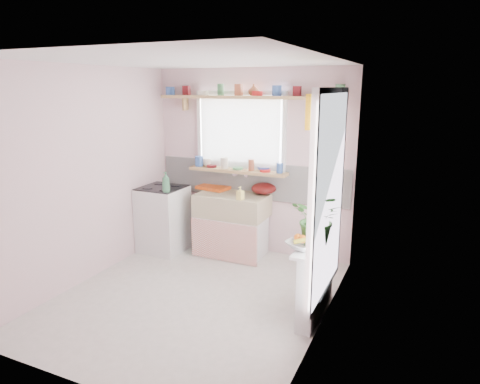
% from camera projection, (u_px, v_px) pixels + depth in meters
% --- Properties ---
extents(room, '(3.20, 3.20, 3.20)m').
position_uv_depth(room, '(280.00, 166.00, 4.88)').
color(room, silver).
rests_on(room, ground).
extents(sink_unit, '(0.95, 0.65, 1.11)m').
position_uv_depth(sink_unit, '(232.00, 224.00, 5.82)').
color(sink_unit, white).
rests_on(sink_unit, ground).
extents(cooker, '(0.58, 0.58, 0.93)m').
position_uv_depth(cooker, '(163.00, 219.00, 5.97)').
color(cooker, white).
rests_on(cooker, ground).
extents(radiator_ledge, '(0.22, 0.95, 0.78)m').
position_uv_depth(radiator_ledge, '(316.00, 277.00, 4.28)').
color(radiator_ledge, white).
rests_on(radiator_ledge, ground).
extents(windowsill, '(1.40, 0.22, 0.04)m').
position_uv_depth(windowsill, '(238.00, 171.00, 5.81)').
color(windowsill, tan).
rests_on(windowsill, room).
extents(pine_shelf, '(2.52, 0.24, 0.04)m').
position_uv_depth(pine_shelf, '(248.00, 97.00, 5.51)').
color(pine_shelf, tan).
rests_on(pine_shelf, room).
extents(shelf_crockery, '(2.47, 0.11, 0.12)m').
position_uv_depth(shelf_crockery, '(246.00, 91.00, 5.50)').
color(shelf_crockery, '#3359A5').
rests_on(shelf_crockery, pine_shelf).
extents(sill_crockery, '(1.35, 0.11, 0.12)m').
position_uv_depth(sill_crockery, '(237.00, 165.00, 5.80)').
color(sill_crockery, '#3359A5').
rests_on(sill_crockery, windowsill).
extents(dish_tray, '(0.48, 0.39, 0.04)m').
position_uv_depth(dish_tray, '(214.00, 187.00, 6.04)').
color(dish_tray, '#D74D13').
rests_on(dish_tray, sink_unit).
extents(colander, '(0.34, 0.34, 0.15)m').
position_uv_depth(colander, '(264.00, 188.00, 5.73)').
color(colander, '#520E0E').
rests_on(colander, sink_unit).
extents(jade_plant, '(0.50, 0.44, 0.53)m').
position_uv_depth(jade_plant, '(319.00, 218.00, 4.06)').
color(jade_plant, '#306227').
rests_on(jade_plant, radiator_ledge).
extents(fruit_bowl, '(0.38, 0.38, 0.07)m').
position_uv_depth(fruit_bowl, '(302.00, 245.00, 4.01)').
color(fruit_bowl, silver).
rests_on(fruit_bowl, radiator_ledge).
extents(herb_pot, '(0.10, 0.07, 0.18)m').
position_uv_depth(herb_pot, '(309.00, 233.00, 4.18)').
color(herb_pot, '#336B2A').
rests_on(herb_pot, radiator_ledge).
extents(soap_bottle_sink, '(0.09, 0.09, 0.17)m').
position_uv_depth(soap_bottle_sink, '(240.00, 193.00, 5.44)').
color(soap_bottle_sink, '#FDE670').
rests_on(soap_bottle_sink, sink_unit).
extents(sill_cup, '(0.14, 0.14, 0.11)m').
position_uv_depth(sill_cup, '(207.00, 162.00, 6.05)').
color(sill_cup, white).
rests_on(sill_cup, windowsill).
extents(sill_bowl, '(0.20, 0.20, 0.05)m').
position_uv_depth(sill_bowl, '(264.00, 169.00, 5.71)').
color(sill_bowl, '#3652B1').
rests_on(sill_bowl, windowsill).
extents(shelf_vase, '(0.19, 0.19, 0.15)m').
position_uv_depth(shelf_vase, '(254.00, 90.00, 5.51)').
color(shelf_vase, brown).
rests_on(shelf_vase, pine_shelf).
extents(cooker_bottle, '(0.11, 0.11, 0.27)m').
position_uv_depth(cooker_bottle, '(166.00, 182.00, 5.55)').
color(cooker_bottle, '#43875C').
rests_on(cooker_bottle, cooker).
extents(fruit, '(0.20, 0.14, 0.10)m').
position_uv_depth(fruit, '(303.00, 239.00, 4.00)').
color(fruit, orange).
rests_on(fruit, fruit_bowl).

